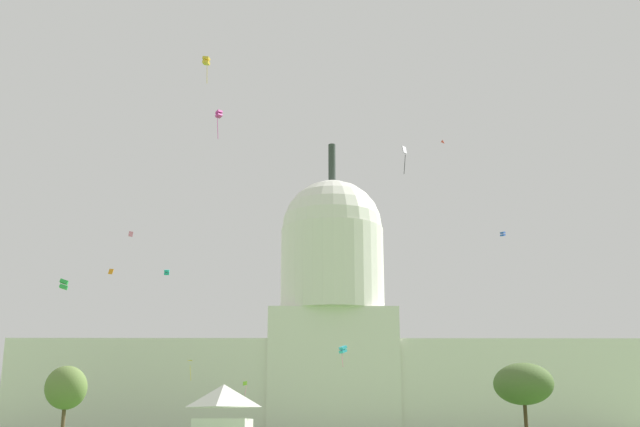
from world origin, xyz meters
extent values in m
cube|color=silver|center=(-32.05, 150.51, 10.69)|extent=(73.83, 18.44, 21.38)
cube|color=silver|center=(41.78, 150.51, 10.69)|extent=(73.83, 18.44, 21.38)
cube|color=silver|center=(4.87, 150.51, 14.27)|extent=(29.73, 20.28, 28.55)
cylinder|color=silver|center=(4.87, 150.51, 38.68)|extent=(24.95, 24.95, 20.27)
sphere|color=silver|center=(4.87, 150.51, 48.82)|extent=(24.72, 24.72, 24.72)
cylinder|color=#2D3833|center=(4.87, 150.51, 66.16)|extent=(1.80, 1.80, 9.97)
pyramid|color=white|center=(-9.96, 56.80, 5.40)|extent=(7.02, 5.70, 2.58)
cylinder|color=#42301E|center=(35.03, 95.39, 3.39)|extent=(0.62, 0.62, 6.78)
ellipsoid|color=#4C6633|center=(35.03, 95.39, 8.84)|extent=(13.59, 13.71, 6.87)
cylinder|color=brown|center=(-38.16, 88.78, 2.93)|extent=(0.61, 0.61, 5.86)
ellipsoid|color=olive|center=(-38.16, 88.78, 7.88)|extent=(9.25, 8.85, 6.73)
cube|color=orange|center=(-38.88, 113.03, 31.03)|extent=(1.14, 0.57, 1.20)
cube|color=pink|center=(-24.97, 69.38, 27.76)|extent=(0.63, 0.32, 0.79)
cube|color=teal|center=(-31.39, 130.42, 33.96)|extent=(1.14, 1.23, 0.75)
cube|color=teal|center=(-31.39, 130.42, 34.56)|extent=(1.14, 1.23, 0.75)
pyramid|color=yellow|center=(-23.60, 121.48, 14.23)|extent=(1.31, 1.30, 0.21)
cylinder|color=yellow|center=(-23.91, 121.19, 12.28)|extent=(0.40, 0.08, 2.96)
cube|color=#D1339E|center=(-12.40, 62.11, 42.45)|extent=(1.06, 1.06, 0.52)
cube|color=#D1339E|center=(-12.40, 62.11, 42.89)|extent=(1.06, 1.06, 0.52)
cylinder|color=#D1339E|center=(-12.50, 62.11, 40.69)|extent=(0.26, 0.16, 3.18)
cube|color=black|center=(11.61, 54.65, 34.89)|extent=(0.60, 0.78, 1.14)
cylinder|color=black|center=(11.58, 54.65, 33.00)|extent=(0.34, 0.40, 2.64)
cube|color=#33BCDB|center=(4.38, 69.63, 11.71)|extent=(1.17, 1.16, 0.63)
cube|color=#33BCDB|center=(4.38, 69.63, 12.18)|extent=(1.17, 1.16, 0.63)
cylinder|color=pink|center=(4.29, 69.63, 10.58)|extent=(0.23, 0.35, 1.89)
cube|color=#8CD133|center=(-11.93, 107.62, 9.39)|extent=(0.87, 0.83, 0.45)
cube|color=#8CD133|center=(-11.93, 107.62, 9.74)|extent=(0.87, 0.83, 0.45)
cylinder|color=pink|center=(-11.86, 107.62, 7.52)|extent=(0.42, 0.56, 3.39)
cube|color=green|center=(-29.02, 55.15, 17.82)|extent=(1.15, 1.09, 0.65)
cube|color=green|center=(-29.02, 55.15, 18.43)|extent=(1.15, 1.09, 0.65)
pyramid|color=red|center=(25.66, 110.23, 56.51)|extent=(1.09, 1.81, 0.12)
cube|color=blue|center=(37.37, 112.27, 38.21)|extent=(1.14, 1.14, 0.52)
cube|color=blue|center=(37.37, 112.27, 38.70)|extent=(1.14, 1.14, 0.52)
cube|color=gold|center=(-14.98, 65.83, 52.07)|extent=(1.07, 1.03, 0.53)
cube|color=gold|center=(-14.98, 65.83, 52.70)|extent=(1.07, 1.03, 0.53)
cylinder|color=gold|center=(-14.79, 65.83, 50.41)|extent=(0.11, 0.44, 2.92)
camera|label=1|loc=(0.56, -36.37, 1.73)|focal=44.05mm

